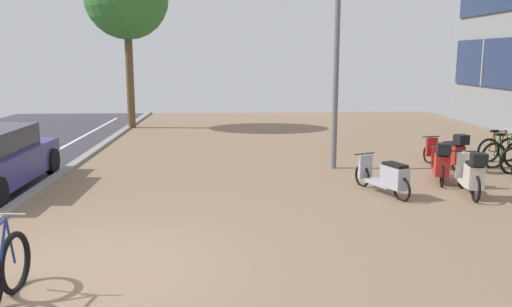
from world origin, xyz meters
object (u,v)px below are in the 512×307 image
Objects in this scene: bicycle_rack_07 at (498,149)px; scooter_extra at (387,177)px; bicycle_rack_06 at (505,154)px; scooter_mid at (449,152)px; scooter_near at (441,163)px; scooter_far at (472,175)px; lamp_post at (337,29)px.

scooter_extra is (-4.09, -3.38, 0.06)m from bicycle_rack_07.
bicycle_rack_06 is 4.66m from scooter_extra.
scooter_mid is at bearing -172.85° from bicycle_rack_06.
scooter_near is (-2.54, -2.36, 0.12)m from bicycle_rack_07.
scooter_far is 0.27× the size of lamp_post.
scooter_far reaches higher than scooter_near.
lamp_post reaches higher than scooter_mid.
bicycle_rack_06 is at bearing -1.28° from lamp_post.
bicycle_rack_06 is 0.78× the size of scooter_far.
bicycle_rack_07 is at bearing 39.58° from scooter_extra.
lamp_post is at bearing 174.21° from scooter_mid.
scooter_far is at bearing -103.24° from scooter_mid.
scooter_extra is 4.18m from lamp_post.
lamp_post is at bearing -171.92° from bicycle_rack_07.
scooter_extra is (-3.86, -2.62, 0.05)m from bicycle_rack_06.
scooter_far reaches higher than bicycle_rack_07.
bicycle_rack_06 is at bearing 52.33° from scooter_far.
scooter_near is 1.22m from scooter_far.
scooter_mid is 2.68m from scooter_far.
scooter_far is at bearing -6.40° from scooter_extra.
scooter_mid is 4.23m from lamp_post.
scooter_near reaches higher than bicycle_rack_06.
scooter_extra is (-2.31, -2.42, -0.05)m from scooter_mid.
bicycle_rack_06 is 0.77× the size of scooter_extra.
lamp_post is (-2.28, 2.91, 3.05)m from scooter_far.
lamp_post is (-0.59, 2.72, 3.12)m from scooter_extra.
bicycle_rack_06 is at bearing -106.64° from bicycle_rack_07.
bicycle_rack_07 is at bearing 73.36° from bicycle_rack_06.
scooter_near is at bearing -118.65° from scooter_mid.
bicycle_rack_07 is 5.69m from lamp_post.
lamp_post is (-2.13, 1.69, 3.06)m from scooter_near.
scooter_far is (-2.17, -2.81, 0.12)m from bicycle_rack_06.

